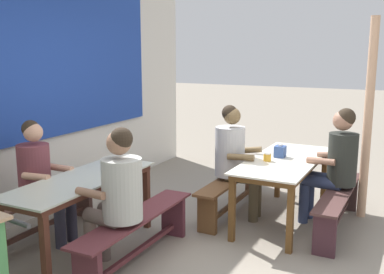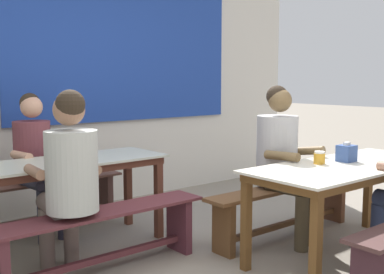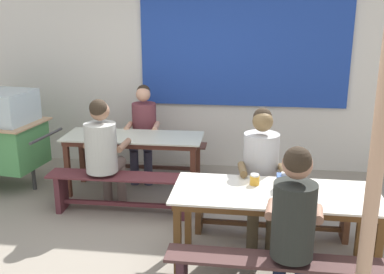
# 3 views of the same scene
# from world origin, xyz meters

# --- Properties ---
(ground_plane) EXTENTS (40.00, 40.00, 0.00)m
(ground_plane) POSITION_xyz_m (0.00, 0.00, 0.00)
(ground_plane) COLOR gray
(backdrop_wall) EXTENTS (6.53, 0.23, 3.01)m
(backdrop_wall) POSITION_xyz_m (0.04, 2.42, 1.58)
(backdrop_wall) COLOR silver
(backdrop_wall) RESTS_ON ground_plane
(dining_table_far) EXTENTS (1.69, 0.63, 0.73)m
(dining_table_far) POSITION_xyz_m (-0.60, 1.26, 0.65)
(dining_table_far) COLOR beige
(dining_table_far) RESTS_ON ground_plane
(dining_table_near) EXTENTS (1.76, 0.73, 0.73)m
(dining_table_near) POSITION_xyz_m (1.04, -0.26, 0.66)
(dining_table_near) COLOR silver
(dining_table_near) RESTS_ON ground_plane
(bench_far_back) EXTENTS (1.68, 0.29, 0.45)m
(bench_far_back) POSITION_xyz_m (-0.61, 1.87, 0.29)
(bench_far_back) COLOR brown
(bench_far_back) RESTS_ON ground_plane
(bench_far_front) EXTENTS (1.64, 0.32, 0.45)m
(bench_far_front) POSITION_xyz_m (-0.59, 0.65, 0.30)
(bench_far_front) COLOR #59282C
(bench_far_front) RESTS_ON ground_plane
(bench_near_back) EXTENTS (1.70, 0.26, 0.45)m
(bench_near_back) POSITION_xyz_m (1.05, 0.35, 0.31)
(bench_near_back) COLOR brown
(bench_near_back) RESTS_ON ground_plane
(person_near_front) EXTENTS (0.46, 0.59, 1.33)m
(person_near_front) POSITION_xyz_m (1.15, -0.80, 0.75)
(person_near_front) COLOR #293352
(person_near_front) RESTS_ON ground_plane
(person_right_near_table) EXTENTS (0.48, 0.55, 1.32)m
(person_right_near_table) POSITION_xyz_m (0.93, 0.30, 0.75)
(person_right_near_table) COLOR #463B28
(person_right_near_table) RESTS_ON ground_plane
(person_left_back_turned) EXTENTS (0.48, 0.55, 1.31)m
(person_left_back_turned) POSITION_xyz_m (-0.79, 0.70, 0.75)
(person_left_back_turned) COLOR #6D5B53
(person_left_back_turned) RESTS_ON ground_plane
(person_center_facing) EXTENTS (0.46, 0.58, 1.25)m
(person_center_facing) POSITION_xyz_m (-0.60, 1.80, 0.70)
(person_center_facing) COLOR #343345
(person_center_facing) RESTS_ON ground_plane
(tissue_box) EXTENTS (0.13, 0.12, 0.15)m
(tissue_box) POSITION_xyz_m (1.11, -0.19, 0.80)
(tissue_box) COLOR #324D8B
(tissue_box) RESTS_ON dining_table_near
(condiment_jar) EXTENTS (0.09, 0.09, 0.10)m
(condiment_jar) POSITION_xyz_m (0.86, -0.12, 0.78)
(condiment_jar) COLOR gold
(condiment_jar) RESTS_ON dining_table_near
(wooden_support_post) EXTENTS (0.10, 0.10, 2.31)m
(wooden_support_post) POSITION_xyz_m (1.61, -1.06, 1.15)
(wooden_support_post) COLOR tan
(wooden_support_post) RESTS_ON ground_plane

